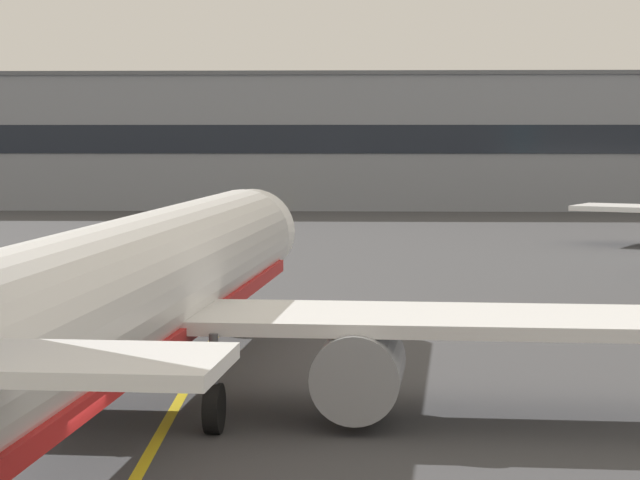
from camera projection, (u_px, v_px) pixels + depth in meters
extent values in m
cube|color=yellow|center=(226.00, 317.00, 54.86)|extent=(6.29, 179.91, 0.01)
cylinder|color=white|center=(133.00, 287.00, 35.54)|extent=(6.24, 36.18, 3.80)
cone|color=white|center=(248.00, 233.00, 54.67)|extent=(3.78, 2.84, 3.61)
cube|color=red|center=(133.00, 325.00, 35.63)|extent=(5.97, 33.30, 0.44)
cube|color=black|center=(240.00, 220.00, 52.73)|extent=(2.92, 1.29, 0.60)
cube|color=white|center=(138.00, 315.00, 36.20)|extent=(32.25, 6.96, 0.36)
cylinder|color=gray|center=(359.00, 370.00, 34.65)|extent=(2.54, 3.75, 2.30)
cylinder|color=black|center=(365.00, 358.00, 36.48)|extent=(1.96, 0.31, 1.95)
cylinder|color=#4C4C51|center=(228.00, 296.00, 50.07)|extent=(0.24, 0.24, 1.60)
cylinder|color=black|center=(228.00, 322.00, 50.16)|extent=(0.46, 0.93, 0.90)
cylinder|color=#4C4C51|center=(16.00, 361.00, 33.98)|extent=(0.24, 0.24, 1.60)
cylinder|color=black|center=(17.00, 404.00, 34.07)|extent=(0.49, 1.32, 1.30)
cylinder|color=#4C4C51|center=(214.00, 365.00, 33.42)|extent=(0.24, 0.24, 1.60)
cylinder|color=black|center=(214.00, 408.00, 33.51)|extent=(0.49, 1.32, 1.30)
cone|color=orange|center=(209.00, 317.00, 52.89)|extent=(0.36, 0.36, 0.55)
cylinder|color=white|center=(208.00, 316.00, 52.89)|extent=(0.23, 0.23, 0.07)
cube|color=orange|center=(209.00, 323.00, 52.91)|extent=(0.44, 0.44, 0.03)
cube|color=gray|center=(284.00, 143.00, 134.91)|extent=(166.00, 12.00, 13.40)
cube|color=black|center=(280.00, 139.00, 128.85)|extent=(159.36, 0.12, 2.80)
cube|color=#595C63|center=(284.00, 75.00, 134.35)|extent=(166.40, 12.40, 0.40)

